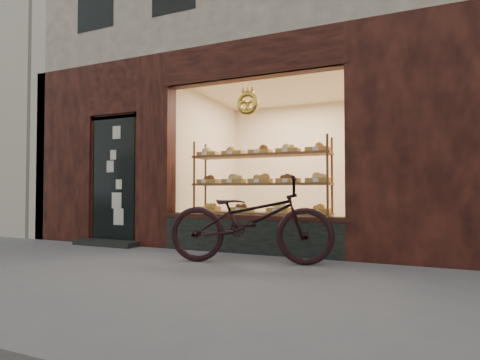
% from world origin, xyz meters
% --- Properties ---
extents(ground, '(90.00, 90.00, 0.00)m').
position_xyz_m(ground, '(0.00, 0.00, 0.00)').
color(ground, '#595A62').
extents(neighbor_left, '(12.00, 7.00, 9.00)m').
position_xyz_m(neighbor_left, '(-9.60, 5.50, 4.50)').
color(neighbor_left, beige).
rests_on(neighbor_left, ground).
extents(display_shelf, '(2.20, 0.45, 1.70)m').
position_xyz_m(display_shelf, '(0.45, 2.55, 0.89)').
color(display_shelf, brown).
rests_on(display_shelf, ground).
extents(bicycle, '(2.16, 1.16, 1.08)m').
position_xyz_m(bicycle, '(0.72, 1.41, 0.54)').
color(bicycle, black).
rests_on(bicycle, ground).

